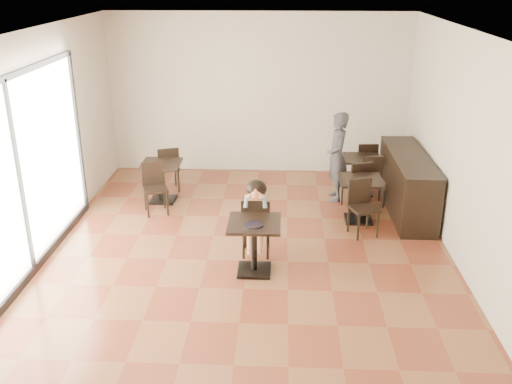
# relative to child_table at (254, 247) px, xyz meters

# --- Properties ---
(floor) EXTENTS (6.00, 8.00, 0.01)m
(floor) POSITION_rel_child_table_xyz_m (-0.12, 0.31, -0.38)
(floor) COLOR brown
(floor) RESTS_ON ground
(ceiling) EXTENTS (6.00, 8.00, 0.01)m
(ceiling) POSITION_rel_child_table_xyz_m (-0.12, 0.31, 2.82)
(ceiling) COLOR silver
(ceiling) RESTS_ON floor
(wall_back) EXTENTS (6.00, 0.01, 3.20)m
(wall_back) POSITION_rel_child_table_xyz_m (-0.12, 4.31, 1.22)
(wall_back) COLOR beige
(wall_back) RESTS_ON floor
(wall_front) EXTENTS (6.00, 0.01, 3.20)m
(wall_front) POSITION_rel_child_table_xyz_m (-0.12, -3.69, 1.22)
(wall_front) COLOR beige
(wall_front) RESTS_ON floor
(wall_left) EXTENTS (0.01, 8.00, 3.20)m
(wall_left) POSITION_rel_child_table_xyz_m (-3.12, 0.31, 1.22)
(wall_left) COLOR beige
(wall_left) RESTS_ON floor
(wall_right) EXTENTS (0.01, 8.00, 3.20)m
(wall_right) POSITION_rel_child_table_xyz_m (2.88, 0.31, 1.22)
(wall_right) COLOR beige
(wall_right) RESTS_ON floor
(storefront_window) EXTENTS (0.04, 4.50, 2.60)m
(storefront_window) POSITION_rel_child_table_xyz_m (-3.09, -0.19, 1.02)
(storefront_window) COLOR white
(storefront_window) RESTS_ON floor
(child_table) EXTENTS (0.72, 0.72, 0.76)m
(child_table) POSITION_rel_child_table_xyz_m (0.00, 0.00, 0.00)
(child_table) COLOR black
(child_table) RESTS_ON floor
(child_chair) EXTENTS (0.41, 0.41, 0.91)m
(child_chair) POSITION_rel_child_table_xyz_m (-0.00, 0.55, 0.08)
(child_chair) COLOR black
(child_chair) RESTS_ON floor
(child) EXTENTS (0.41, 0.57, 1.15)m
(child) POSITION_rel_child_table_xyz_m (0.00, 0.55, 0.19)
(child) COLOR slate
(child) RESTS_ON child_chair
(plate) EXTENTS (0.26, 0.26, 0.02)m
(plate) POSITION_rel_child_table_xyz_m (0.00, -0.10, 0.39)
(plate) COLOR black
(plate) RESTS_ON child_table
(pizza_slice) EXTENTS (0.27, 0.20, 0.06)m
(pizza_slice) POSITION_rel_child_table_xyz_m (-0.00, 0.36, 0.61)
(pizza_slice) COLOR #E9B06F
(pizza_slice) RESTS_ON child
(adult_patron) EXTENTS (0.43, 0.62, 1.62)m
(adult_patron) POSITION_rel_child_table_xyz_m (1.35, 2.77, 0.43)
(adult_patron) COLOR #37373D
(adult_patron) RESTS_ON floor
(cafe_table_mid) EXTENTS (0.90, 0.90, 0.74)m
(cafe_table_mid) POSITION_rel_child_table_xyz_m (1.66, 1.82, -0.01)
(cafe_table_mid) COLOR black
(cafe_table_mid) RESTS_ON floor
(cafe_table_left) EXTENTS (0.88, 0.88, 0.73)m
(cafe_table_left) POSITION_rel_child_table_xyz_m (-1.79, 2.52, -0.02)
(cafe_table_left) COLOR black
(cafe_table_left) RESTS_ON floor
(cafe_table_back) EXTENTS (0.72, 0.72, 0.71)m
(cafe_table_back) POSITION_rel_child_table_xyz_m (1.85, 3.07, -0.03)
(cafe_table_back) COLOR black
(cafe_table_back) RESTS_ON floor
(chair_mid_a) EXTENTS (0.51, 0.51, 0.89)m
(chair_mid_a) POSITION_rel_child_table_xyz_m (1.66, 2.37, 0.06)
(chair_mid_a) COLOR black
(chair_mid_a) RESTS_ON floor
(chair_mid_b) EXTENTS (0.51, 0.51, 0.89)m
(chair_mid_b) POSITION_rel_child_table_xyz_m (1.66, 1.27, 0.06)
(chair_mid_b) COLOR black
(chair_mid_b) RESTS_ON floor
(chair_left_a) EXTENTS (0.50, 0.50, 0.87)m
(chair_left_a) POSITION_rel_child_table_xyz_m (-1.79, 3.07, 0.06)
(chair_left_a) COLOR black
(chair_left_a) RESTS_ON floor
(chair_left_b) EXTENTS (0.50, 0.50, 0.87)m
(chair_left_b) POSITION_rel_child_table_xyz_m (-1.79, 1.97, 0.06)
(chair_left_b) COLOR black
(chair_left_b) RESTS_ON floor
(chair_back_a) EXTENTS (0.41, 0.41, 0.85)m
(chair_back_a) POSITION_rel_child_table_xyz_m (1.99, 3.62, 0.05)
(chair_back_a) COLOR black
(chair_back_a) RESTS_ON floor
(chair_back_b) EXTENTS (0.41, 0.41, 0.85)m
(chair_back_b) POSITION_rel_child_table_xyz_m (1.99, 2.52, 0.05)
(chair_back_b) COLOR black
(chair_back_b) RESTS_ON floor
(service_counter) EXTENTS (0.60, 2.40, 1.00)m
(service_counter) POSITION_rel_child_table_xyz_m (2.53, 2.31, 0.12)
(service_counter) COLOR black
(service_counter) RESTS_ON floor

